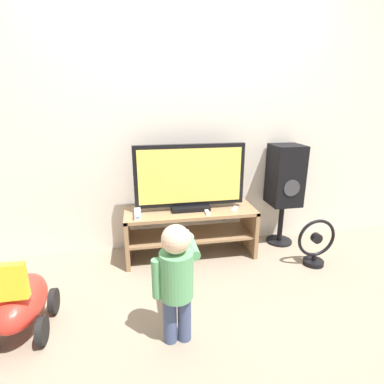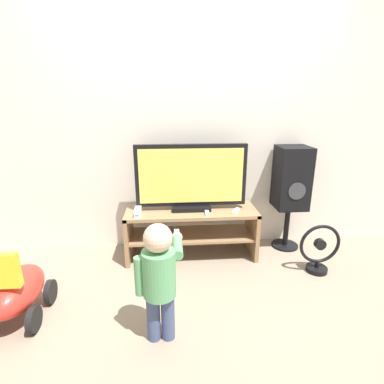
{
  "view_description": "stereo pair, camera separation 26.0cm",
  "coord_description": "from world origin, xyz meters",
  "px_view_note": "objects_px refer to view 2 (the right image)",
  "views": [
    {
      "loc": [
        -0.45,
        -2.32,
        1.44
      ],
      "look_at": [
        0.0,
        0.12,
        0.65
      ],
      "focal_mm": 28.0,
      "sensor_mm": 36.0,
      "label": 1
    },
    {
      "loc": [
        -0.2,
        -2.35,
        1.44
      ],
      "look_at": [
        0.0,
        0.12,
        0.65
      ],
      "focal_mm": 28.0,
      "sensor_mm": 36.0,
      "label": 2
    }
  ],
  "objects_px": {
    "game_console": "(138,212)",
    "floor_fan": "(319,251)",
    "remote_primary": "(236,211)",
    "speaker_tower": "(291,181)",
    "television": "(191,178)",
    "remote_secondary": "(207,212)",
    "child": "(160,273)",
    "ride_on_toy": "(17,291)"
  },
  "relations": [
    {
      "from": "remote_secondary",
      "to": "floor_fan",
      "type": "height_order",
      "value": "remote_secondary"
    },
    {
      "from": "remote_secondary",
      "to": "child",
      "type": "bearing_deg",
      "value": -113.46
    },
    {
      "from": "speaker_tower",
      "to": "remote_primary",
      "type": "bearing_deg",
      "value": -161.87
    },
    {
      "from": "game_console",
      "to": "remote_primary",
      "type": "xyz_separation_m",
      "value": [
        0.87,
        -0.01,
        -0.02
      ]
    },
    {
      "from": "game_console",
      "to": "remote_primary",
      "type": "height_order",
      "value": "game_console"
    },
    {
      "from": "floor_fan",
      "to": "television",
      "type": "bearing_deg",
      "value": 159.46
    },
    {
      "from": "speaker_tower",
      "to": "remote_secondary",
      "type": "bearing_deg",
      "value": -166.43
    },
    {
      "from": "child",
      "to": "floor_fan",
      "type": "height_order",
      "value": "child"
    },
    {
      "from": "game_console",
      "to": "floor_fan",
      "type": "distance_m",
      "value": 1.59
    },
    {
      "from": "remote_primary",
      "to": "remote_secondary",
      "type": "bearing_deg",
      "value": -176.81
    },
    {
      "from": "remote_secondary",
      "to": "remote_primary",
      "type": "bearing_deg",
      "value": 3.19
    },
    {
      "from": "remote_primary",
      "to": "child",
      "type": "bearing_deg",
      "value": -125.38
    },
    {
      "from": "remote_secondary",
      "to": "child",
      "type": "distance_m",
      "value": 0.99
    },
    {
      "from": "remote_primary",
      "to": "game_console",
      "type": "bearing_deg",
      "value": 179.57
    },
    {
      "from": "television",
      "to": "speaker_tower",
      "type": "xyz_separation_m",
      "value": [
        0.96,
        0.07,
        -0.06
      ]
    },
    {
      "from": "remote_primary",
      "to": "remote_secondary",
      "type": "distance_m",
      "value": 0.26
    },
    {
      "from": "television",
      "to": "remote_secondary",
      "type": "height_order",
      "value": "television"
    },
    {
      "from": "speaker_tower",
      "to": "television",
      "type": "bearing_deg",
      "value": -175.66
    },
    {
      "from": "speaker_tower",
      "to": "ride_on_toy",
      "type": "distance_m",
      "value": 2.4
    },
    {
      "from": "speaker_tower",
      "to": "ride_on_toy",
      "type": "xyz_separation_m",
      "value": [
        -2.19,
        -0.86,
        -0.48
      ]
    },
    {
      "from": "ride_on_toy",
      "to": "game_console",
      "type": "bearing_deg",
      "value": 42.4
    },
    {
      "from": "television",
      "to": "ride_on_toy",
      "type": "relative_size",
      "value": 1.78
    },
    {
      "from": "game_console",
      "to": "remote_secondary",
      "type": "xyz_separation_m",
      "value": [
        0.61,
        -0.02,
        -0.02
      ]
    },
    {
      "from": "remote_primary",
      "to": "speaker_tower",
      "type": "bearing_deg",
      "value": 18.13
    },
    {
      "from": "child",
      "to": "television",
      "type": "bearing_deg",
      "value": 75.67
    },
    {
      "from": "television",
      "to": "remote_primary",
      "type": "height_order",
      "value": "television"
    },
    {
      "from": "remote_primary",
      "to": "television",
      "type": "bearing_deg",
      "value": 164.03
    },
    {
      "from": "television",
      "to": "child",
      "type": "distance_m",
      "value": 1.11
    },
    {
      "from": "child",
      "to": "floor_fan",
      "type": "bearing_deg",
      "value": 25.82
    },
    {
      "from": "child",
      "to": "floor_fan",
      "type": "distance_m",
      "value": 1.5
    },
    {
      "from": "television",
      "to": "ride_on_toy",
      "type": "xyz_separation_m",
      "value": [
        -1.23,
        -0.79,
        -0.54
      ]
    },
    {
      "from": "remote_primary",
      "to": "remote_secondary",
      "type": "relative_size",
      "value": 0.98
    },
    {
      "from": "floor_fan",
      "to": "ride_on_toy",
      "type": "distance_m",
      "value": 2.32
    },
    {
      "from": "remote_secondary",
      "to": "speaker_tower",
      "type": "xyz_separation_m",
      "value": [
        0.83,
        0.2,
        0.22
      ]
    },
    {
      "from": "game_console",
      "to": "remote_secondary",
      "type": "relative_size",
      "value": 1.28
    },
    {
      "from": "game_console",
      "to": "remote_secondary",
      "type": "bearing_deg",
      "value": -2.0
    },
    {
      "from": "television",
      "to": "game_console",
      "type": "distance_m",
      "value": 0.56
    },
    {
      "from": "remote_secondary",
      "to": "ride_on_toy",
      "type": "relative_size",
      "value": 0.24
    },
    {
      "from": "game_console",
      "to": "remote_secondary",
      "type": "height_order",
      "value": "game_console"
    },
    {
      "from": "remote_secondary",
      "to": "game_console",
      "type": "bearing_deg",
      "value": 178.0
    },
    {
      "from": "ride_on_toy",
      "to": "child",
      "type": "bearing_deg",
      "value": -14.5
    },
    {
      "from": "child",
      "to": "speaker_tower",
      "type": "height_order",
      "value": "speaker_tower"
    }
  ]
}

